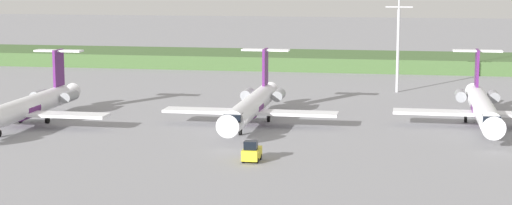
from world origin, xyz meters
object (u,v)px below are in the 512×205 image
object	(u,v)px
regional_jet_second	(252,105)
regional_jet_third	(482,106)
regional_jet_nearest	(27,106)
baggage_tug	(252,152)
antenna_mast	(398,38)

from	to	relation	value
regional_jet_second	regional_jet_third	size ratio (longest dim) A/B	1.00
regional_jet_nearest	regional_jet_third	bearing A→B (deg)	10.08
regional_jet_second	baggage_tug	distance (m)	22.46
regional_jet_second	baggage_tug	bearing A→B (deg)	-79.74
regional_jet_nearest	regional_jet_third	size ratio (longest dim) A/B	1.00
regional_jet_third	antenna_mast	world-z (taller)	antenna_mast
regional_jet_second	regional_jet_nearest	bearing A→B (deg)	-167.50
regional_jet_nearest	baggage_tug	distance (m)	36.21
regional_jet_nearest	baggage_tug	xyz separation A→B (m)	(32.59, -15.71, -1.53)
regional_jet_nearest	regional_jet_third	distance (m)	59.21
regional_jet_nearest	antenna_mast	size ratio (longest dim) A/B	1.43
regional_jet_second	antenna_mast	xyz separation A→B (m)	(18.42, 33.39, 6.47)
regional_jet_third	baggage_tug	size ratio (longest dim) A/B	9.69
antenna_mast	baggage_tug	bearing A→B (deg)	-104.59
regional_jet_third	baggage_tug	xyz separation A→B (m)	(-25.71, -26.07, -1.53)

